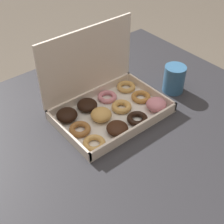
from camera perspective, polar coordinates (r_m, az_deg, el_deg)
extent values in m
cube|color=#2D2D33|center=(1.05, -1.64, -3.60)|extent=(1.23, 0.94, 0.03)
cylinder|color=#2D2D33|center=(1.81, 4.57, 3.07)|extent=(0.06, 0.06, 0.70)
cube|color=silver|center=(1.08, 0.00, -0.52)|extent=(0.38, 0.25, 0.01)
cube|color=silver|center=(1.00, 4.45, -3.24)|extent=(0.38, 0.01, 0.03)
cube|color=silver|center=(1.15, -3.88, 3.29)|extent=(0.38, 0.01, 0.03)
cube|color=silver|center=(0.99, -8.26, -4.06)|extent=(0.01, 0.25, 0.03)
cube|color=silver|center=(1.17, 7.00, 3.90)|extent=(0.01, 0.25, 0.03)
cube|color=silver|center=(1.08, -4.46, 9.30)|extent=(0.38, 0.01, 0.24)
torus|color=tan|center=(0.97, -3.28, -5.73)|extent=(0.07, 0.07, 0.02)
ellipsoid|color=#381E11|center=(1.00, 0.97, -2.97)|extent=(0.07, 0.07, 0.03)
torus|color=black|center=(1.05, 4.65, -1.24)|extent=(0.07, 0.07, 0.02)
ellipsoid|color=pink|center=(1.10, 8.09, 1.38)|extent=(0.07, 0.07, 0.04)
torus|color=#9E6633|center=(1.01, -5.89, -3.14)|extent=(0.07, 0.07, 0.02)
ellipsoid|color=tan|center=(1.05, -1.99, -0.49)|extent=(0.07, 0.07, 0.04)
torus|color=tan|center=(1.09, 1.75, 0.98)|extent=(0.07, 0.07, 0.02)
torus|color=#B77A38|center=(1.15, 5.30, 2.76)|extent=(0.07, 0.07, 0.02)
ellipsoid|color=black|center=(1.06, -8.25, -0.54)|extent=(0.07, 0.07, 0.04)
ellipsoid|color=black|center=(1.10, -4.57, 1.30)|extent=(0.07, 0.07, 0.03)
torus|color=pink|center=(1.14, -0.89, 2.79)|extent=(0.07, 0.07, 0.02)
torus|color=tan|center=(1.19, 2.61, 4.62)|extent=(0.07, 0.07, 0.02)
cylinder|color=teal|center=(1.19, 11.24, 5.99)|extent=(0.08, 0.08, 0.10)
cylinder|color=black|center=(1.17, 11.54, 7.94)|extent=(0.07, 0.07, 0.01)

